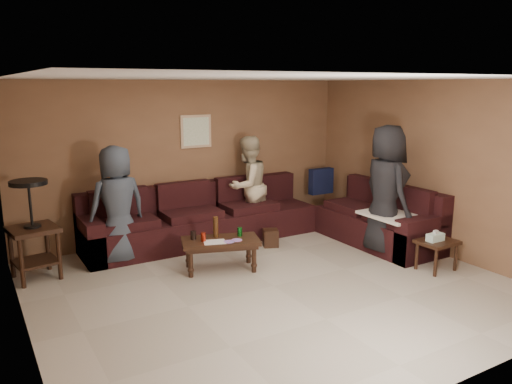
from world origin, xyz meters
TOP-DOWN VIEW (x-y plane):
  - room at (0.00, 0.00)m, footprint 5.60×5.50m
  - sectional_sofa at (0.81, 1.52)m, footprint 4.65×2.90m
  - coffee_table at (-0.31, 0.84)m, footprint 1.12×0.80m
  - end_table_left at (-2.47, 1.76)m, footprint 0.64×0.64m
  - side_table_right at (2.15, -0.64)m, footprint 0.51×0.42m
  - waste_bin at (0.79, 1.33)m, footprint 0.29×0.29m
  - wall_art at (0.10, 2.48)m, footprint 0.52×0.04m
  - person_left at (-1.38, 1.81)m, footprint 0.87×0.64m
  - person_middle at (0.82, 2.08)m, footprint 0.95×0.84m
  - person_right at (2.07, 0.25)m, footprint 0.78×1.02m

SIDE VIEW (x-z plane):
  - waste_bin at x=0.79m, z-range 0.00..0.26m
  - sectional_sofa at x=0.81m, z-range -0.16..0.81m
  - coffee_table at x=-0.31m, z-range 0.01..0.72m
  - side_table_right at x=2.15m, z-range 0.09..0.64m
  - end_table_left at x=-2.47m, z-range 0.03..1.31m
  - person_middle at x=0.82m, z-range 0.00..1.62m
  - person_left at x=-1.38m, z-range 0.00..1.64m
  - person_right at x=2.07m, z-range 0.00..1.88m
  - room at x=0.00m, z-range 0.41..2.91m
  - wall_art at x=0.10m, z-range 1.44..1.96m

